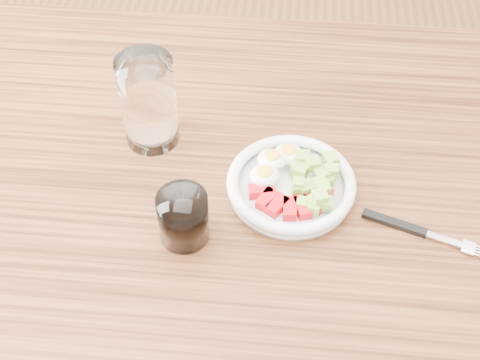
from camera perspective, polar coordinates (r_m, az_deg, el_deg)
dining_table at (r=1.06m, az=0.49°, el=-5.06°), size 1.50×0.90×0.77m
bowl at (r=0.98m, az=4.43°, el=-0.27°), size 0.19×0.19×0.05m
fork at (r=0.97m, az=14.51°, el=-4.09°), size 0.19×0.08×0.01m
water_glass at (r=1.02m, az=-7.83°, el=6.63°), size 0.09×0.09×0.15m
coffee_glass at (r=0.92m, az=-4.86°, el=-3.21°), size 0.07×0.07×0.08m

